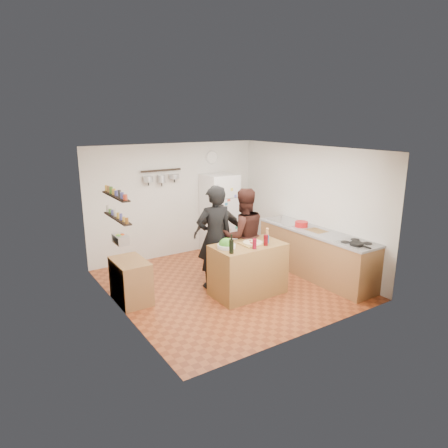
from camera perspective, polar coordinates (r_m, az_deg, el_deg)
room_shell at (r=7.47m, az=-1.20°, el=1.22°), size 4.20×4.20×4.20m
prep_island at (r=7.04m, az=3.43°, el=-6.47°), size 1.25×0.72×0.91m
pizza_board at (r=6.91m, az=4.13°, el=-2.80°), size 0.42×0.34×0.02m
pizza at (r=6.91m, az=4.13°, el=-2.65°), size 0.34×0.34×0.02m
salad_bowl at (r=6.69m, az=0.34°, el=-3.19°), size 0.31×0.31×0.06m
wine_bottle at (r=6.40m, az=1.06°, el=-3.23°), size 0.08×0.08×0.23m
wine_glass_near at (r=6.65m, az=4.38°, el=-2.85°), size 0.07×0.07×0.17m
wine_glass_far at (r=6.84m, az=5.99°, el=-2.31°), size 0.08×0.08×0.19m
pepper_mill at (r=7.16m, az=6.17°, el=-1.56°), size 0.05×0.05×0.18m
salt_canister at (r=6.95m, az=6.08°, el=-2.21°), size 0.09×0.09×0.14m
person_left at (r=7.17m, az=-1.35°, el=-1.90°), size 0.74×0.54×1.89m
person_center at (r=7.43m, az=2.76°, el=-1.71°), size 1.01×0.87×1.79m
person_back at (r=7.75m, az=-0.76°, el=-1.45°), size 1.06×0.73×1.67m
counter_run at (r=8.03m, az=12.85°, el=-4.14°), size 0.63×2.63×0.90m
stove_top at (r=7.30m, az=18.36°, el=-2.66°), size 0.60×0.62×0.02m
skillet at (r=7.16m, az=18.43°, el=-2.73°), size 0.24×0.24×0.05m
sink at (r=8.48m, az=8.94°, el=0.36°), size 0.50×0.80×0.03m
cutting_board at (r=7.89m, az=13.05°, el=-0.98°), size 0.30×0.40×0.02m
red_bowl at (r=8.09m, az=11.00°, el=-0.02°), size 0.26×0.26×0.11m
fridge at (r=9.17m, az=-0.62°, el=1.54°), size 0.70×0.68×1.80m
wall_clock at (r=9.24m, az=-1.76°, el=9.50°), size 0.30×0.03×0.30m
spice_shelf_lower at (r=6.46m, az=-15.02°, el=0.81°), size 0.12×1.00×0.02m
spice_shelf_upper at (r=6.39m, az=-15.23°, el=3.85°), size 0.12×1.00×0.02m
produce_basket at (r=6.56m, az=-14.57°, el=-2.13°), size 0.18×0.35×0.14m
side_table at (r=6.96m, az=-13.16°, el=-7.91°), size 0.50×0.80×0.73m
pot_rack at (r=8.59m, az=-8.96°, el=7.58°), size 0.90×0.04×0.04m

